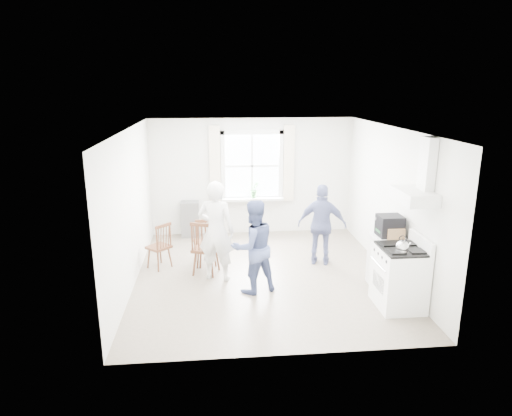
{
  "coord_description": "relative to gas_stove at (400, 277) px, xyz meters",
  "views": [
    {
      "loc": [
        -0.87,
        -7.5,
        3.3
      ],
      "look_at": [
        -0.13,
        0.2,
        1.2
      ],
      "focal_mm": 32.0,
      "sensor_mm": 36.0,
      "label": 1
    }
  ],
  "objects": [
    {
      "name": "low_cabinet",
      "position": [
        0.07,
        0.7,
        -0.03
      ],
      "size": [
        0.5,
        0.55,
        0.9
      ],
      "primitive_type": "cube",
      "color": "silver",
      "rests_on": "ground"
    },
    {
      "name": "room_shell",
      "position": [
        -1.91,
        1.35,
        0.82
      ],
      "size": [
        4.62,
        5.12,
        2.64
      ],
      "color": "gray",
      "rests_on": "ground"
    },
    {
      "name": "windsor_chair_c",
      "position": [
        -3.74,
        1.85,
        0.05
      ],
      "size": [
        0.51,
        0.51,
        0.88
      ],
      "color": "#4A2817",
      "rests_on": "ground"
    },
    {
      "name": "cardboard_box",
      "position": [
        0.11,
        0.57,
        0.5
      ],
      "size": [
        0.28,
        0.21,
        0.17
      ],
      "primitive_type": "cube",
      "rotation": [
        0.0,
        0.0,
        -0.06
      ],
      "color": "#9B754B",
      "rests_on": "low_cabinet"
    },
    {
      "name": "person_mid",
      "position": [
        -2.16,
        0.74,
        0.29
      ],
      "size": [
        0.98,
        0.98,
        1.55
      ],
      "primitive_type": "imported",
      "rotation": [
        0.0,
        0.0,
        3.52
      ],
      "color": "#485585",
      "rests_on": "ground"
    },
    {
      "name": "shelf_unit",
      "position": [
        -3.31,
        3.68,
        -0.08
      ],
      "size": [
        0.4,
        0.3,
        0.8
      ],
      "primitive_type": "cube",
      "color": "slate",
      "rests_on": "ground"
    },
    {
      "name": "stereo_stack",
      "position": [
        0.07,
        0.7,
        0.59
      ],
      "size": [
        0.39,
        0.35,
        0.35
      ],
      "color": "black",
      "rests_on": "low_cabinet"
    },
    {
      "name": "range_hood",
      "position": [
        0.16,
        -0.0,
        1.42
      ],
      "size": [
        0.45,
        0.76,
        0.94
      ],
      "color": "silver",
      "rests_on": "room_shell"
    },
    {
      "name": "kettle",
      "position": [
        -0.09,
        -0.19,
        0.56
      ],
      "size": [
        0.18,
        0.18,
        0.26
      ],
      "color": "silver",
      "rests_on": "gas_stove"
    },
    {
      "name": "windsor_chair_a",
      "position": [
        -2.95,
        1.89,
        0.09
      ],
      "size": [
        0.45,
        0.44,
        0.95
      ],
      "color": "#4A2817",
      "rests_on": "ground"
    },
    {
      "name": "window_assembly",
      "position": [
        -1.91,
        3.8,
        0.98
      ],
      "size": [
        1.88,
        0.24,
        1.7
      ],
      "color": "white",
      "rests_on": "room_shell"
    },
    {
      "name": "gas_stove",
      "position": [
        0.0,
        0.0,
        0.0
      ],
      "size": [
        0.68,
        0.76,
        1.12
      ],
      "color": "white",
      "rests_on": "ground"
    },
    {
      "name": "potted_plant",
      "position": [
        -1.87,
        3.71,
        0.55
      ],
      "size": [
        0.26,
        0.26,
        0.37
      ],
      "primitive_type": "imported",
      "rotation": [
        0.0,
        0.0,
        0.4
      ],
      "color": "#327132",
      "rests_on": "window_assembly"
    },
    {
      "name": "windsor_chair_b",
      "position": [
        -2.98,
        1.46,
        0.13
      ],
      "size": [
        0.54,
        0.53,
        1.01
      ],
      "color": "#4A2817",
      "rests_on": "ground"
    },
    {
      "name": "person_left",
      "position": [
        -2.75,
        1.29,
        0.39
      ],
      "size": [
        0.81,
        0.81,
        1.76
      ],
      "primitive_type": "imported",
      "rotation": [
        0.0,
        0.0,
        2.81
      ],
      "color": "silver",
      "rests_on": "ground"
    },
    {
      "name": "person_right",
      "position": [
        -0.78,
        1.81,
        0.28
      ],
      "size": [
        1.12,
        1.12,
        1.54
      ],
      "primitive_type": "imported",
      "rotation": [
        0.0,
        0.0,
        2.85
      ],
      "color": "navy",
      "rests_on": "ground"
    }
  ]
}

